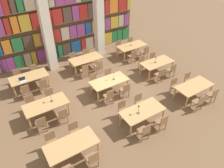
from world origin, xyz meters
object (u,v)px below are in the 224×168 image
object	(u,v)px
chair_8	(199,102)
desk_lamp_4	(131,41)
chair_11	(188,80)
laptop	(23,81)
chair_19	(109,75)
chair_30	(99,66)
reading_table_3	(46,105)
chair_29	(74,59)
chair_25	(18,76)
chair_32	(132,56)
chair_27	(34,72)
reading_table_7	(86,59)
chair_13	(31,103)
chair_16	(109,96)
chair_28	(85,71)
reading_table_2	(194,87)
chair_21	(143,63)
chair_35	(131,43)
chair_17	(94,81)
desk_lamp_3	(156,58)
chair_5	(123,109)
chair_7	(140,102)
reading_table_4	(109,82)
reading_table_6	(29,78)
chair_20	(160,74)
chair_26	(43,85)
chair_2	(92,158)
reading_table_0	(72,146)
chair_23	(154,59)
chair_9	(175,86)
desk_lamp_1	(51,96)
chair_31	(87,55)
chair_24	(25,91)
pillar_center	(99,10)
desk_lamp_0	(139,108)
chair_18	(125,90)
chair_34	(145,52)
pillar_left	(45,21)
chair_10	(212,95)
chair_3	(75,131)
chair_22	(171,70)
desk_lamp_2	(114,74)
chair_14	(62,115)

from	to	relation	value
chair_8	desk_lamp_4	bearing A→B (deg)	85.78
chair_11	laptop	world-z (taller)	laptop
chair_19	chair_30	size ratio (longest dim) A/B	1.00
reading_table_3	chair_29	world-z (taller)	chair_29
chair_25	chair_32	size ratio (longest dim) A/B	1.00
chair_25	chair_27	size ratio (longest dim) A/B	1.00
reading_table_7	chair_13	bearing A→B (deg)	-153.21
chair_16	chair_28	world-z (taller)	same
reading_table_7	reading_table_2	bearing A→B (deg)	-58.00
chair_21	chair_35	world-z (taller)	same
chair_17	desk_lamp_3	xyz separation A→B (m)	(3.69, -0.64, 0.55)
chair_5	chair_30	size ratio (longest dim) A/B	1.00
chair_7	chair_11	distance (m)	3.34
chair_11	chair_28	bearing A→B (deg)	-41.36
reading_table_4	reading_table_6	size ratio (longest dim) A/B	1.00
chair_20	chair_26	world-z (taller)	same
chair_7	chair_2	bearing A→B (deg)	24.68
reading_table_0	chair_11	size ratio (longest dim) A/B	2.22
chair_23	laptop	world-z (taller)	laptop
chair_9	chair_29	bearing A→B (deg)	-57.99
chair_5	desk_lamp_1	world-z (taller)	desk_lamp_1
chair_8	chair_29	bearing A→B (deg)	115.94
laptop	chair_31	distance (m)	4.38
chair_2	chair_32	world-z (taller)	same
chair_24	desk_lamp_4	distance (m)	7.20
chair_29	chair_35	size ratio (longest dim) A/B	1.00
pillar_center	chair_16	size ratio (longest dim) A/B	6.85
desk_lamp_0	chair_18	bearing A→B (deg)	70.55
reading_table_6	chair_24	distance (m)	0.90
reading_table_4	chair_34	bearing A→B (deg)	25.31
reading_table_2	chair_31	world-z (taller)	chair_31
chair_25	laptop	world-z (taller)	laptop
chair_9	chair_30	size ratio (longest dim) A/B	1.00
chair_2	desk_lamp_3	world-z (taller)	desk_lamp_3
reading_table_0	pillar_left	bearing A→B (deg)	76.19
chair_5	chair_10	size ratio (longest dim) A/B	1.00
chair_13	chair_29	bearing A→B (deg)	-141.23
reading_table_6	laptop	world-z (taller)	laptop
reading_table_3	chair_23	xyz separation A→B (m)	(7.12, 0.87, -0.20)
desk_lamp_4	laptop	bearing A→B (deg)	-177.47
chair_3	chair_22	distance (m)	6.71
desk_lamp_2	chair_8	bearing A→B (deg)	-52.22
reading_table_6	chair_30	world-z (taller)	chair_30
pillar_center	chair_32	bearing A→B (deg)	-60.70
chair_16	chair_31	size ratio (longest dim) A/B	1.00
chair_34	desk_lamp_3	bearing A→B (deg)	-111.01
reading_table_7	chair_24	bearing A→B (deg)	-167.39
desk_lamp_1	chair_21	world-z (taller)	desk_lamp_1
reading_table_3	chair_14	distance (m)	0.90
chair_18	chair_23	distance (m)	3.67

